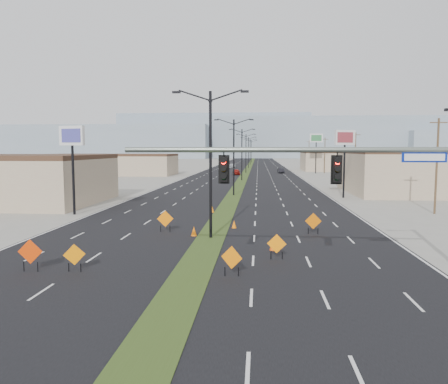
# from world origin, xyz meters

# --- Properties ---
(ground) EXTENTS (600.00, 600.00, 0.00)m
(ground) POSITION_xyz_m (0.00, 0.00, 0.00)
(ground) COLOR gray
(ground) RESTS_ON ground
(road_surface) EXTENTS (25.00, 400.00, 0.02)m
(road_surface) POSITION_xyz_m (0.00, 100.00, 0.00)
(road_surface) COLOR black
(road_surface) RESTS_ON ground
(median_strip) EXTENTS (2.00, 400.00, 0.04)m
(median_strip) POSITION_xyz_m (0.00, 100.00, 0.00)
(median_strip) COLOR #344719
(median_strip) RESTS_ON ground
(building_sw_far) EXTENTS (30.00, 14.00, 4.50)m
(building_sw_far) POSITION_xyz_m (-32.00, 85.00, 2.25)
(building_sw_far) COLOR tan
(building_sw_far) RESTS_ON ground
(building_se_far) EXTENTS (44.00, 16.00, 5.00)m
(building_se_far) POSITION_xyz_m (38.00, 110.00, 2.50)
(building_se_far) COLOR tan
(building_se_far) RESTS_ON ground
(mesa_west) EXTENTS (180.00, 50.00, 22.00)m
(mesa_west) POSITION_xyz_m (-120.00, 280.00, 11.00)
(mesa_west) COLOR #8395A3
(mesa_west) RESTS_ON ground
(mesa_center) EXTENTS (220.00, 50.00, 28.00)m
(mesa_center) POSITION_xyz_m (40.00, 300.00, 14.00)
(mesa_center) COLOR #8395A3
(mesa_center) RESTS_ON ground
(mesa_backdrop) EXTENTS (140.00, 50.00, 32.00)m
(mesa_backdrop) POSITION_xyz_m (-30.00, 320.00, 16.00)
(mesa_backdrop) COLOR #8395A3
(mesa_backdrop) RESTS_ON ground
(signal_mast) EXTENTS (16.30, 0.60, 8.00)m
(signal_mast) POSITION_xyz_m (8.56, 2.00, 4.79)
(signal_mast) COLOR slate
(signal_mast) RESTS_ON ground
(streetlight_0) EXTENTS (5.15, 0.24, 10.02)m
(streetlight_0) POSITION_xyz_m (0.00, 12.00, 5.42)
(streetlight_0) COLOR black
(streetlight_0) RESTS_ON ground
(streetlight_1) EXTENTS (5.15, 0.24, 10.02)m
(streetlight_1) POSITION_xyz_m (0.00, 40.00, 5.42)
(streetlight_1) COLOR black
(streetlight_1) RESTS_ON ground
(streetlight_2) EXTENTS (5.15, 0.24, 10.02)m
(streetlight_2) POSITION_xyz_m (0.00, 68.00, 5.42)
(streetlight_2) COLOR black
(streetlight_2) RESTS_ON ground
(streetlight_3) EXTENTS (5.15, 0.24, 10.02)m
(streetlight_3) POSITION_xyz_m (0.00, 96.00, 5.42)
(streetlight_3) COLOR black
(streetlight_3) RESTS_ON ground
(streetlight_4) EXTENTS (5.15, 0.24, 10.02)m
(streetlight_4) POSITION_xyz_m (0.00, 124.00, 5.42)
(streetlight_4) COLOR black
(streetlight_4) RESTS_ON ground
(streetlight_5) EXTENTS (5.15, 0.24, 10.02)m
(streetlight_5) POSITION_xyz_m (0.00, 152.00, 5.42)
(streetlight_5) COLOR black
(streetlight_5) RESTS_ON ground
(streetlight_6) EXTENTS (5.15, 0.24, 10.02)m
(streetlight_6) POSITION_xyz_m (0.00, 180.00, 5.42)
(streetlight_6) COLOR black
(streetlight_6) RESTS_ON ground
(utility_pole_0) EXTENTS (1.60, 0.20, 9.00)m
(utility_pole_0) POSITION_xyz_m (20.00, 25.00, 4.67)
(utility_pole_0) COLOR #4C3823
(utility_pole_0) RESTS_ON ground
(utility_pole_1) EXTENTS (1.60, 0.20, 9.00)m
(utility_pole_1) POSITION_xyz_m (20.00, 60.00, 4.67)
(utility_pole_1) COLOR #4C3823
(utility_pole_1) RESTS_ON ground
(utility_pole_2) EXTENTS (1.60, 0.20, 9.00)m
(utility_pole_2) POSITION_xyz_m (20.00, 95.00, 4.67)
(utility_pole_2) COLOR #4C3823
(utility_pole_2) RESTS_ON ground
(utility_pole_3) EXTENTS (1.60, 0.20, 9.00)m
(utility_pole_3) POSITION_xyz_m (20.00, 130.00, 4.67)
(utility_pole_3) COLOR #4C3823
(utility_pole_3) RESTS_ON ground
(car_left) EXTENTS (2.10, 4.22, 1.38)m
(car_left) POSITION_xyz_m (-2.00, 86.43, 0.69)
(car_left) COLOR maroon
(car_left) RESTS_ON ground
(car_mid) EXTENTS (1.65, 3.95, 1.27)m
(car_mid) POSITION_xyz_m (8.98, 94.74, 0.63)
(car_mid) COLOR black
(car_mid) RESTS_ON ground
(car_far) EXTENTS (2.50, 5.02, 1.40)m
(car_far) POSITION_xyz_m (-5.41, 124.30, 0.70)
(car_far) COLOR #AEB3B8
(car_far) RESTS_ON ground
(construction_sign_0) EXTENTS (1.24, 0.11, 1.66)m
(construction_sign_0) POSITION_xyz_m (-8.09, 3.00, 0.97)
(construction_sign_0) COLOR red
(construction_sign_0) RESTS_ON ground
(construction_sign_1) EXTENTS (0.99, 0.47, 1.42)m
(construction_sign_1) POSITION_xyz_m (-5.88, 3.15, 0.83)
(construction_sign_1) COLOR orange
(construction_sign_1) RESTS_ON ground
(construction_sign_2) EXTENTS (1.20, 0.23, 1.60)m
(construction_sign_2) POSITION_xyz_m (-3.60, 13.92, 0.94)
(construction_sign_2) COLOR orange
(construction_sign_2) RESTS_ON ground
(construction_sign_3) EXTENTS (1.04, 0.49, 1.49)m
(construction_sign_3) POSITION_xyz_m (2.00, 3.00, 0.87)
(construction_sign_3) COLOR orange
(construction_sign_3) RESTS_ON ground
(construction_sign_4) EXTENTS (1.07, 0.20, 1.43)m
(construction_sign_4) POSITION_xyz_m (4.30, 6.45, 0.83)
(construction_sign_4) COLOR orange
(construction_sign_4) RESTS_ON ground
(construction_sign_5) EXTENTS (1.17, 0.05, 1.56)m
(construction_sign_5) POSITION_xyz_m (7.22, 13.89, 0.91)
(construction_sign_5) COLOR #D56104
(construction_sign_5) RESTS_ON ground
(cone_0) EXTENTS (0.47, 0.47, 0.69)m
(cone_0) POSITION_xyz_m (-1.27, 12.60, 0.34)
(cone_0) COLOR orange
(cone_0) RESTS_ON ground
(cone_1) EXTENTS (0.41, 0.41, 0.63)m
(cone_1) POSITION_xyz_m (4.15, 8.60, 0.32)
(cone_1) COLOR #FF5505
(cone_1) RESTS_ON ground
(cone_2) EXTENTS (0.38, 0.38, 0.63)m
(cone_2) POSITION_xyz_m (1.40, 15.88, 0.31)
(cone_2) COLOR orange
(cone_2) RESTS_ON ground
(cone_3) EXTENTS (0.40, 0.40, 0.61)m
(cone_3) POSITION_xyz_m (-1.18, 24.10, 0.31)
(cone_3) COLOR orange
(cone_3) RESTS_ON ground
(pole_sign_west) EXTENTS (2.68, 1.14, 8.28)m
(pole_sign_west) POSITION_xyz_m (-14.00, 21.88, 6.68)
(pole_sign_west) COLOR black
(pole_sign_west) RESTS_ON ground
(pole_sign_east_near) EXTENTS (2.71, 1.36, 8.51)m
(pole_sign_east_near) POSITION_xyz_m (14.00, 38.30, 6.88)
(pole_sign_east_near) COLOR black
(pole_sign_east_near) RESTS_ON ground
(pole_sign_east_far) EXTENTS (3.28, 0.51, 10.02)m
(pole_sign_east_far) POSITION_xyz_m (17.76, 94.71, 8.21)
(pole_sign_east_far) COLOR black
(pole_sign_east_far) RESTS_ON ground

